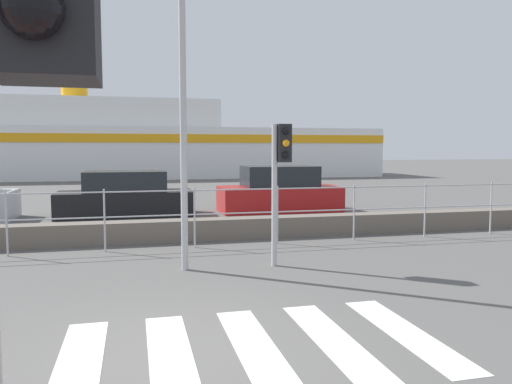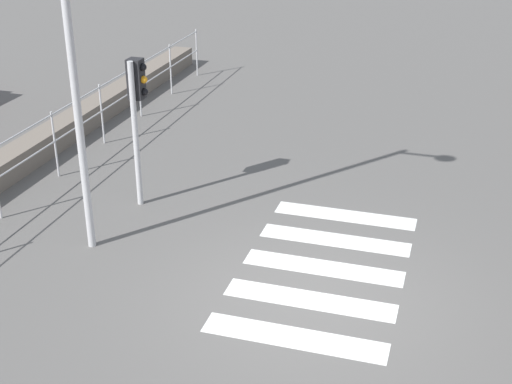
{
  "view_description": "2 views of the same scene",
  "coord_description": "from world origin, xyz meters",
  "views": [
    {
      "loc": [
        -0.32,
        -5.05,
        2.13
      ],
      "look_at": [
        1.41,
        2.0,
        1.5
      ],
      "focal_mm": 35.0,
      "sensor_mm": 36.0,
      "label": 1
    },
    {
      "loc": [
        -8.17,
        -1.68,
        5.53
      ],
      "look_at": [
        0.72,
        1.0,
        1.2
      ],
      "focal_mm": 50.0,
      "sensor_mm": 36.0,
      "label": 2
    }
  ],
  "objects": [
    {
      "name": "streetlamp",
      "position": [
        0.52,
        3.4,
        3.6
      ],
      "size": [
        0.32,
        1.25,
        5.75
      ],
      "color": "#B2B2B5",
      "rests_on": "ground_plane"
    },
    {
      "name": "crosswalk",
      "position": [
        0.91,
        0.0,
        0.0
      ],
      "size": [
        4.05,
        2.4,
        0.01
      ],
      "color": "silver",
      "rests_on": "ground_plane"
    },
    {
      "name": "ground_plane",
      "position": [
        0.0,
        0.0,
        0.0
      ],
      "size": [
        160.0,
        160.0,
        0.0
      ],
      "primitive_type": "plane",
      "color": "#565451"
    },
    {
      "name": "traffic_light_far",
      "position": [
        2.24,
        3.55,
        1.89
      ],
      "size": [
        0.34,
        0.32,
        2.57
      ],
      "color": "#B2B2B5",
      "rests_on": "ground_plane"
    }
  ]
}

